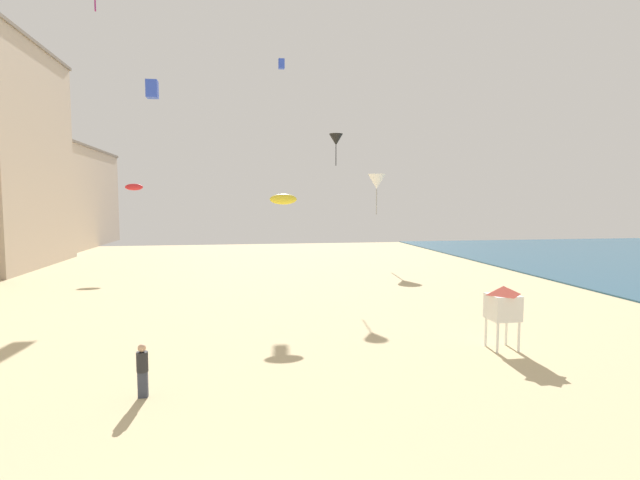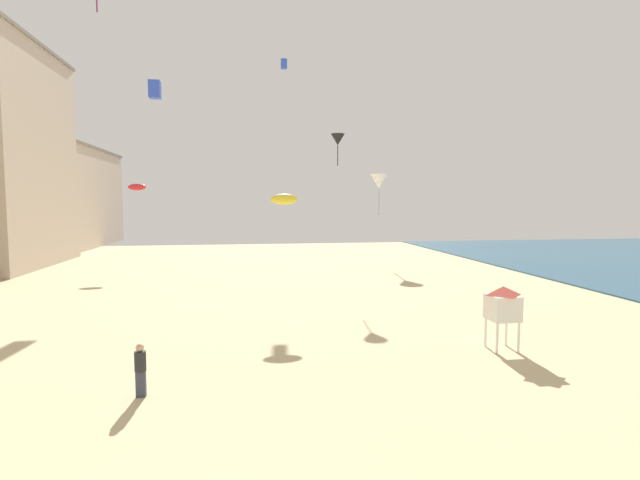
{
  "view_description": "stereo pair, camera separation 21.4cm",
  "coord_description": "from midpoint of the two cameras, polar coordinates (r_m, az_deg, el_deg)",
  "views": [
    {
      "loc": [
        0.98,
        -6.46,
        5.87
      ],
      "look_at": [
        4.59,
        15.41,
        4.09
      ],
      "focal_mm": 26.68,
      "sensor_mm": 36.0,
      "label": 1
    },
    {
      "loc": [
        1.19,
        -6.49,
        5.87
      ],
      "look_at": [
        4.59,
        15.41,
        4.09
      ],
      "focal_mm": 26.68,
      "sensor_mm": 36.0,
      "label": 2
    }
  ],
  "objects": [
    {
      "name": "kite_blue_box",
      "position": [
        43.79,
        -19.64,
        16.68
      ],
      "size": [
        0.92,
        0.92,
        1.44
      ],
      "color": "blue"
    },
    {
      "name": "boardwalk_hotel_far",
      "position": [
        71.99,
        -31.1,
        4.4
      ],
      "size": [
        15.7,
        21.73,
        12.89
      ],
      "color": "#C6B29E",
      "rests_on": "ground"
    },
    {
      "name": "kite_black_delta",
      "position": [
        36.15,
        1.76,
        11.93
      ],
      "size": [
        1.03,
        1.03,
        2.35
      ],
      "color": "black"
    },
    {
      "name": "kite_red_parafoil",
      "position": [
        45.41,
        -21.54,
        5.93
      ],
      "size": [
        1.53,
        0.42,
        0.59
      ],
      "color": "red"
    },
    {
      "name": "lifeguard_stand",
      "position": [
        20.35,
        20.81,
        -7.15
      ],
      "size": [
        1.1,
        1.1,
        2.55
      ],
      "rotation": [
        0.0,
        0.0,
        0.32
      ],
      "color": "white",
      "rests_on": "ground"
    },
    {
      "name": "kite_blue_box_2",
      "position": [
        47.68,
        -4.79,
        20.31
      ],
      "size": [
        0.55,
        0.55,
        0.87
      ],
      "color": "blue"
    },
    {
      "name": "kite_flyer",
      "position": [
        15.7,
        -20.9,
        -14.11
      ],
      "size": [
        0.34,
        0.34,
        1.64
      ],
      "rotation": [
        0.0,
        0.0,
        3.83
      ],
      "color": "#383D4C",
      "rests_on": "ground"
    },
    {
      "name": "kite_white_delta",
      "position": [
        46.13,
        6.68,
        6.98
      ],
      "size": [
        1.71,
        1.71,
        3.88
      ],
      "color": "white"
    },
    {
      "name": "kite_yellow_parafoil",
      "position": [
        26.25,
        -4.66,
        4.89
      ],
      "size": [
        1.48,
        0.41,
        0.58
      ],
      "color": "yellow"
    }
  ]
}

